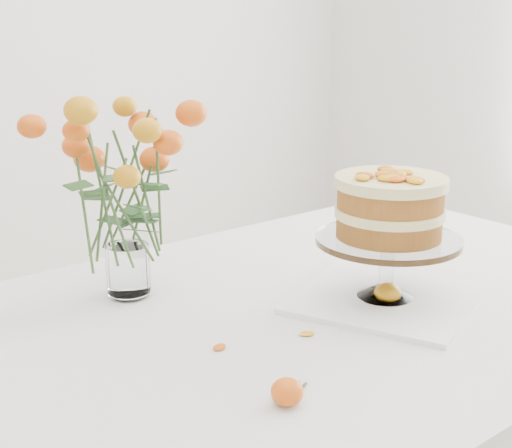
% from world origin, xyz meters
% --- Properties ---
extents(table, '(1.43, 0.93, 0.76)m').
position_xyz_m(table, '(0.00, 0.00, 0.67)').
color(table, tan).
rests_on(table, ground).
extents(napkin, '(0.39, 0.39, 0.01)m').
position_xyz_m(napkin, '(0.09, -0.08, 0.76)').
color(napkin, white).
rests_on(napkin, table).
extents(cake_stand, '(0.26, 0.26, 0.23)m').
position_xyz_m(cake_stand, '(0.09, -0.08, 0.92)').
color(cake_stand, silver).
rests_on(cake_stand, napkin).
extents(rose_vase, '(0.28, 0.28, 0.40)m').
position_xyz_m(rose_vase, '(-0.26, 0.23, 0.99)').
color(rose_vase, silver).
rests_on(rose_vase, table).
extents(loose_rose_near, '(0.09, 0.05, 0.04)m').
position_xyz_m(loose_rose_near, '(0.08, -0.10, 0.78)').
color(loose_rose_near, orange).
rests_on(loose_rose_near, table).
extents(loose_rose_far, '(0.08, 0.04, 0.04)m').
position_xyz_m(loose_rose_far, '(-0.29, -0.24, 0.77)').
color(loose_rose_far, orange).
rests_on(loose_rose_far, table).
extents(stray_petal_a, '(0.03, 0.02, 0.00)m').
position_xyz_m(stray_petal_a, '(-0.12, -0.10, 0.76)').
color(stray_petal_a, '#EEA20F').
rests_on(stray_petal_a, table).
extents(stray_petal_b, '(0.03, 0.02, 0.00)m').
position_xyz_m(stray_petal_b, '(-0.02, -0.14, 0.76)').
color(stray_petal_b, '#EEA20F').
rests_on(stray_petal_b, table).
extents(stray_petal_c, '(0.03, 0.02, 0.00)m').
position_xyz_m(stray_petal_c, '(0.02, -0.18, 0.76)').
color(stray_petal_c, '#EEA20F').
rests_on(stray_petal_c, table).
extents(stray_petal_d, '(0.03, 0.02, 0.00)m').
position_xyz_m(stray_petal_d, '(-0.26, -0.05, 0.76)').
color(stray_petal_d, '#EEA20F').
rests_on(stray_petal_d, table).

